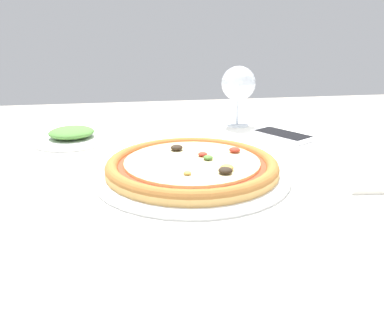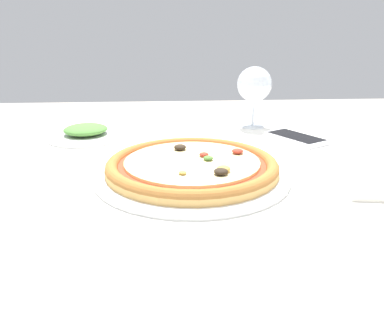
# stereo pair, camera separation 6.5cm
# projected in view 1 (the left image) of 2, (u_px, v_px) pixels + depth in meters

# --- Properties ---
(dining_table) EXTENTS (1.15, 0.95, 0.72)m
(dining_table) POSITION_uv_depth(u_px,v_px,m) (209.00, 213.00, 0.73)
(dining_table) COLOR #997047
(dining_table) RESTS_ON ground_plane
(pizza_plate) EXTENTS (0.34, 0.34, 0.04)m
(pizza_plate) POSITION_uv_depth(u_px,v_px,m) (192.00, 167.00, 0.66)
(pizza_plate) COLOR white
(pizza_plate) RESTS_ON dining_table
(wine_glass_far_left) EXTENTS (0.09, 0.09, 0.16)m
(wine_glass_far_left) POSITION_uv_depth(u_px,v_px,m) (238.00, 84.00, 1.00)
(wine_glass_far_left) COLOR silver
(wine_glass_far_left) RESTS_ON dining_table
(cell_phone) EXTENTS (0.13, 0.16, 0.01)m
(cell_phone) POSITION_uv_depth(u_px,v_px,m) (282.00, 135.00, 0.91)
(cell_phone) COLOR white
(cell_phone) RESTS_ON dining_table
(side_plate) EXTENTS (0.18, 0.18, 0.03)m
(side_plate) POSITION_uv_depth(u_px,v_px,m) (72.00, 136.00, 0.87)
(side_plate) COLOR white
(side_plate) RESTS_ON dining_table
(napkin_folded) EXTENTS (0.16, 0.13, 0.01)m
(napkin_folded) POSITION_uv_depth(u_px,v_px,m) (381.00, 178.00, 0.64)
(napkin_folded) COLOR silver
(napkin_folded) RESTS_ON dining_table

